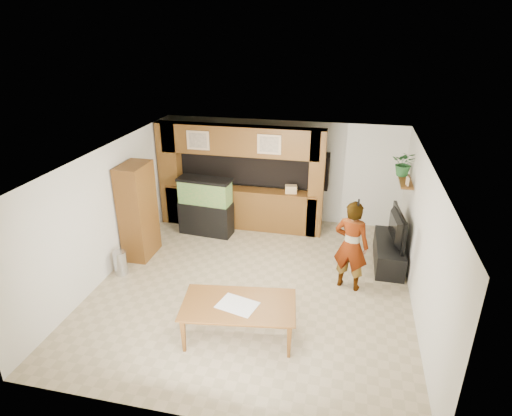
% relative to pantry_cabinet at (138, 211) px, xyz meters
% --- Properties ---
extents(floor, '(6.50, 6.50, 0.00)m').
position_rel_pantry_cabinet_xyz_m(floor, '(2.70, -0.63, -1.05)').
color(floor, tan).
rests_on(floor, ground).
extents(ceiling, '(6.50, 6.50, 0.00)m').
position_rel_pantry_cabinet_xyz_m(ceiling, '(2.70, -0.63, 1.55)').
color(ceiling, white).
rests_on(ceiling, wall_back).
extents(wall_back, '(6.00, 0.00, 6.00)m').
position_rel_pantry_cabinet_xyz_m(wall_back, '(2.70, 2.62, 0.25)').
color(wall_back, silver).
rests_on(wall_back, floor).
extents(wall_left, '(0.00, 6.50, 6.50)m').
position_rel_pantry_cabinet_xyz_m(wall_left, '(-0.30, -0.63, 0.25)').
color(wall_left, silver).
rests_on(wall_left, floor).
extents(wall_right, '(0.00, 6.50, 6.50)m').
position_rel_pantry_cabinet_xyz_m(wall_right, '(5.70, -0.63, 0.25)').
color(wall_right, silver).
rests_on(wall_right, floor).
extents(partition, '(4.20, 0.99, 2.60)m').
position_rel_pantry_cabinet_xyz_m(partition, '(1.75, 2.01, 0.26)').
color(partition, brown).
rests_on(partition, floor).
extents(wall_clock, '(0.05, 0.25, 0.25)m').
position_rel_pantry_cabinet_xyz_m(wall_clock, '(-0.27, 0.37, 0.85)').
color(wall_clock, black).
rests_on(wall_clock, wall_left).
extents(wall_shelf, '(0.25, 0.90, 0.04)m').
position_rel_pantry_cabinet_xyz_m(wall_shelf, '(5.55, 1.32, 0.65)').
color(wall_shelf, brown).
rests_on(wall_shelf, wall_right).
extents(pantry_cabinet, '(0.53, 0.86, 2.10)m').
position_rel_pantry_cabinet_xyz_m(pantry_cabinet, '(0.00, 0.00, 0.00)').
color(pantry_cabinet, brown).
rests_on(pantry_cabinet, floor).
extents(trash_can, '(0.28, 0.28, 0.50)m').
position_rel_pantry_cabinet_xyz_m(trash_can, '(-0.06, -0.84, -0.80)').
color(trash_can, '#B2B2B7').
rests_on(trash_can, floor).
extents(aquarium, '(1.28, 0.48, 1.42)m').
position_rel_pantry_cabinet_xyz_m(aquarium, '(1.07, 1.32, -0.36)').
color(aquarium, black).
rests_on(aquarium, floor).
extents(tv_stand, '(0.57, 1.56, 0.52)m').
position_rel_pantry_cabinet_xyz_m(tv_stand, '(5.35, 0.78, -0.79)').
color(tv_stand, black).
rests_on(tv_stand, floor).
extents(television, '(0.30, 1.23, 0.70)m').
position_rel_pantry_cabinet_xyz_m(television, '(5.35, 0.78, -0.18)').
color(television, black).
rests_on(television, tv_stand).
extents(photo_frame, '(0.06, 0.14, 0.18)m').
position_rel_pantry_cabinet_xyz_m(photo_frame, '(5.55, 1.03, 0.76)').
color(photo_frame, tan).
rests_on(photo_frame, wall_shelf).
extents(potted_plant, '(0.59, 0.54, 0.56)m').
position_rel_pantry_cabinet_xyz_m(potted_plant, '(5.52, 1.64, 0.95)').
color(potted_plant, '#255E2C').
rests_on(potted_plant, wall_shelf).
extents(person, '(0.75, 0.59, 1.82)m').
position_rel_pantry_cabinet_xyz_m(person, '(4.52, -0.31, -0.14)').
color(person, tan).
rests_on(person, floor).
extents(microphone, '(0.04, 0.10, 0.16)m').
position_rel_pantry_cabinet_xyz_m(microphone, '(4.57, -0.47, 0.81)').
color(microphone, black).
rests_on(microphone, person).
extents(dining_table, '(1.95, 1.26, 0.64)m').
position_rel_pantry_cabinet_xyz_m(dining_table, '(2.81, -2.23, -0.73)').
color(dining_table, brown).
rests_on(dining_table, floor).
extents(newspaper_a, '(0.70, 0.58, 0.01)m').
position_rel_pantry_cabinet_xyz_m(newspaper_a, '(2.80, -2.23, -0.41)').
color(newspaper_a, silver).
rests_on(newspaper_a, dining_table).
extents(counter_box, '(0.30, 0.23, 0.18)m').
position_rel_pantry_cabinet_xyz_m(counter_box, '(3.06, 1.82, 0.08)').
color(counter_box, tan).
rests_on(counter_box, partition).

